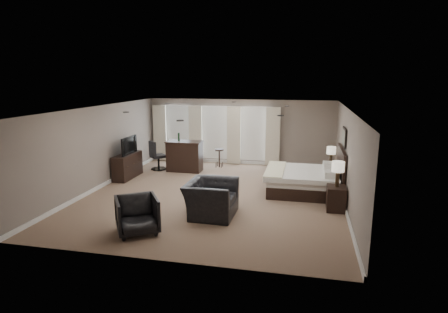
% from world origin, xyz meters
% --- Properties ---
extents(room, '(7.60, 8.60, 2.64)m').
position_xyz_m(room, '(0.00, 0.00, 1.30)').
color(room, '#7B614E').
rests_on(room, ground).
extents(window_bay, '(5.25, 0.20, 2.30)m').
position_xyz_m(window_bay, '(-1.00, 4.11, 1.20)').
color(window_bay, silver).
rests_on(window_bay, room).
extents(bed, '(2.19, 2.09, 1.40)m').
position_xyz_m(bed, '(2.58, 0.84, 0.70)').
color(bed, silver).
rests_on(bed, ground).
extents(nightstand_near, '(0.49, 0.60, 0.65)m').
position_xyz_m(nightstand_near, '(3.47, -0.61, 0.32)').
color(nightstand_near, black).
rests_on(nightstand_near, ground).
extents(nightstand_far, '(0.42, 0.52, 0.56)m').
position_xyz_m(nightstand_far, '(3.47, 2.29, 0.28)').
color(nightstand_far, black).
rests_on(nightstand_far, ground).
extents(lamp_near, '(0.33, 0.33, 0.68)m').
position_xyz_m(lamp_near, '(3.47, -0.61, 0.99)').
color(lamp_near, beige).
rests_on(lamp_near, nightstand_near).
extents(lamp_far, '(0.30, 0.30, 0.63)m').
position_xyz_m(lamp_far, '(3.47, 2.29, 0.88)').
color(lamp_far, beige).
rests_on(lamp_far, nightstand_far).
extents(wall_art, '(0.04, 0.96, 0.56)m').
position_xyz_m(wall_art, '(3.70, 0.84, 1.75)').
color(wall_art, slate).
rests_on(wall_art, room).
extents(dresser, '(0.47, 1.46, 0.85)m').
position_xyz_m(dresser, '(-3.45, 1.22, 0.42)').
color(dresser, black).
rests_on(dresser, ground).
extents(tv, '(0.62, 1.07, 0.14)m').
position_xyz_m(tv, '(-3.45, 1.22, 0.92)').
color(tv, black).
rests_on(tv, dresser).
extents(armchair_near, '(0.91, 1.38, 1.19)m').
position_xyz_m(armchair_near, '(0.32, -1.67, 0.60)').
color(armchair_near, black).
rests_on(armchair_near, ground).
extents(armchair_far, '(1.22, 1.20, 0.93)m').
position_xyz_m(armchair_far, '(-1.04, -3.11, 0.47)').
color(armchair_far, black).
rests_on(armchair_far, ground).
extents(bar_counter, '(1.32, 0.68, 1.15)m').
position_xyz_m(bar_counter, '(-1.78, 2.55, 0.57)').
color(bar_counter, black).
rests_on(bar_counter, ground).
extents(bar_stool_left, '(0.46, 0.46, 0.77)m').
position_xyz_m(bar_stool_left, '(-1.64, 3.33, 0.39)').
color(bar_stool_left, black).
rests_on(bar_stool_left, ground).
extents(bar_stool_right, '(0.43, 0.43, 0.72)m').
position_xyz_m(bar_stool_right, '(-0.66, 3.43, 0.36)').
color(bar_stool_right, black).
rests_on(bar_stool_right, ground).
extents(desk_chair, '(0.80, 0.80, 1.12)m').
position_xyz_m(desk_chair, '(-2.83, 2.56, 0.56)').
color(desk_chair, black).
rests_on(desk_chair, ground).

